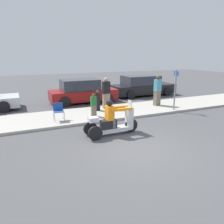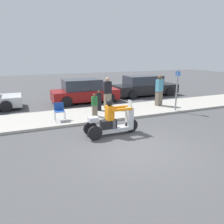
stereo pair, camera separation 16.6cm
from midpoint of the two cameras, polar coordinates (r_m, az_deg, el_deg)
The scene contains 11 objects.
ground_plane at distance 7.58m, azimuth 6.15°, elevation -9.55°, with size 60.00×60.00×0.00m, color #4C4C4F.
sidewalk_strip at distance 11.53m, azimuth -5.29°, elevation -0.56°, with size 28.00×2.80×0.12m.
motorcycle_trike at distance 8.62m, azimuth -0.52°, elevation -2.67°, with size 2.23×0.69×1.45m.
spectator_by_tree at distance 10.76m, azimuth -5.26°, elevation 1.70°, with size 0.28×0.18×1.15m.
spectator_end_of_line at distance 12.32m, azimuth -1.92°, elevation 4.82°, with size 0.43×0.27×1.75m.
spectator_near_curb at distance 13.33m, azimuth 11.42°, elevation 5.39°, with size 0.48×0.36×1.79m.
spectator_mid_group at distance 11.91m, azimuth -4.17°, elevation 2.92°, with size 0.29×0.20×1.11m.
folding_chair_set_back at distance 10.41m, azimuth -14.28°, elevation 0.56°, with size 0.49×0.49×0.82m.
parked_car_lot_right at distance 14.58m, azimuth -8.11°, elevation 5.29°, with size 4.33×1.99×1.53m.
parked_car_lot_far at distance 17.13m, azimuth 7.63°, elevation 6.75°, with size 4.89×2.12×1.53m.
street_sign at distance 12.35m, azimuth 15.79°, elevation 5.96°, with size 0.08×0.36×2.20m.
Camera 1 is at (-3.58, -5.91, 3.13)m, focal length 35.00 mm.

